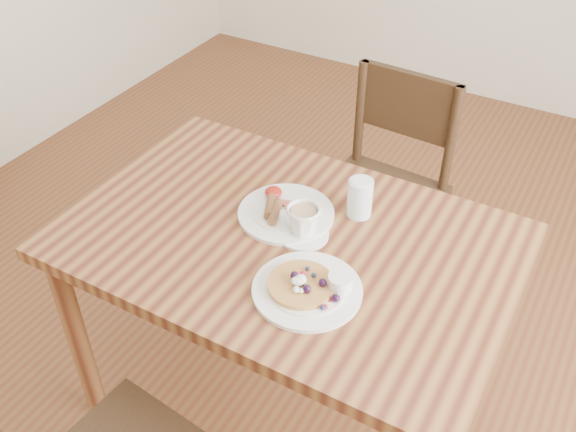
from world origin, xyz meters
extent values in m
plane|color=brown|center=(0.00, 0.00, 0.00)|extent=(5.00, 5.00, 0.00)
cube|color=brown|center=(0.00, 0.00, 0.73)|extent=(1.20, 0.80, 0.04)
cylinder|color=brown|center=(-0.54, -0.34, 0.35)|extent=(0.06, 0.06, 0.71)
cylinder|color=brown|center=(0.54, 0.34, 0.35)|extent=(0.06, 0.06, 0.71)
cylinder|color=brown|center=(-0.54, 0.34, 0.35)|extent=(0.06, 0.06, 0.71)
cube|color=#312112|center=(0.01, 0.64, 0.45)|extent=(0.44, 0.44, 0.04)
cylinder|color=#312112|center=(-0.18, 0.47, 0.21)|extent=(0.04, 0.04, 0.43)
cylinder|color=#312112|center=(0.18, 0.45, 0.21)|extent=(0.04, 0.04, 0.43)
cylinder|color=#312112|center=(-0.16, 0.83, 0.21)|extent=(0.04, 0.04, 0.43)
cylinder|color=#312112|center=(0.20, 0.81, 0.21)|extent=(0.04, 0.04, 0.43)
cylinder|color=#312112|center=(0.20, 0.81, 0.67)|extent=(0.04, 0.04, 0.43)
cylinder|color=#312112|center=(-0.16, 0.83, 0.67)|extent=(0.04, 0.04, 0.43)
cube|color=#312112|center=(0.02, 0.83, 0.76)|extent=(0.38, 0.05, 0.24)
cylinder|color=white|center=(0.14, -0.16, 0.76)|extent=(0.27, 0.27, 0.01)
cylinder|color=white|center=(0.14, -0.16, 0.76)|extent=(0.19, 0.19, 0.01)
cylinder|color=#B22D59|center=(0.19, -0.15, 0.77)|extent=(0.07, 0.07, 0.00)
cylinder|color=#C68C47|center=(0.13, -0.16, 0.77)|extent=(0.16, 0.16, 0.01)
ellipsoid|color=white|center=(0.12, -0.17, 0.79)|extent=(0.03, 0.03, 0.02)
ellipsoid|color=white|center=(0.14, -0.19, 0.79)|extent=(0.02, 0.02, 0.01)
cylinder|color=white|center=(0.21, -0.12, 0.79)|extent=(0.06, 0.06, 0.04)
cylinder|color=#591E07|center=(0.21, -0.12, 0.80)|extent=(0.05, 0.05, 0.00)
sphere|color=black|center=(0.16, -0.15, 0.79)|extent=(0.02, 0.02, 0.02)
sphere|color=#1E234C|center=(0.16, -0.13, 0.78)|extent=(0.01, 0.01, 0.01)
sphere|color=#1E234C|center=(0.13, -0.11, 0.78)|extent=(0.01, 0.01, 0.01)
sphere|color=#B21938|center=(0.12, -0.14, 0.79)|extent=(0.02, 0.02, 0.02)
sphere|color=black|center=(0.11, -0.16, 0.79)|extent=(0.02, 0.02, 0.02)
sphere|color=#1E234C|center=(0.13, -0.18, 0.78)|extent=(0.01, 0.01, 0.01)
sphere|color=black|center=(0.15, -0.16, 0.79)|extent=(0.02, 0.02, 0.02)
sphere|color=#1E234C|center=(0.21, -0.20, 0.77)|extent=(0.01, 0.01, 0.01)
sphere|color=#B21938|center=(0.22, -0.17, 0.77)|extent=(0.01, 0.01, 0.01)
sphere|color=black|center=(0.22, -0.13, 0.78)|extent=(0.02, 0.02, 0.02)
sphere|color=#1E234C|center=(0.19, -0.09, 0.77)|extent=(0.01, 0.01, 0.01)
cylinder|color=white|center=(-0.05, 0.08, 0.76)|extent=(0.27, 0.27, 0.01)
cylinder|color=white|center=(-0.05, 0.08, 0.76)|extent=(0.19, 0.19, 0.01)
cylinder|color=brown|center=(-0.09, 0.06, 0.78)|extent=(0.06, 0.10, 0.03)
cylinder|color=brown|center=(-0.07, 0.04, 0.78)|extent=(0.06, 0.10, 0.03)
cube|color=maroon|center=(-0.04, 0.11, 0.77)|extent=(0.08, 0.04, 0.01)
cube|color=maroon|center=(-0.02, 0.09, 0.77)|extent=(0.08, 0.03, 0.01)
cylinder|color=white|center=(0.00, 0.05, 0.77)|extent=(0.07, 0.07, 0.00)
ellipsoid|color=yellow|center=(0.00, 0.05, 0.78)|extent=(0.03, 0.03, 0.01)
ellipsoid|color=#A5190F|center=(-0.12, 0.12, 0.78)|extent=(0.05, 0.05, 0.03)
cylinder|color=white|center=(0.03, 0.02, 0.75)|extent=(0.14, 0.14, 0.01)
imported|color=white|center=(0.03, 0.02, 0.80)|extent=(0.11, 0.11, 0.08)
cylinder|color=tan|center=(0.03, 0.02, 0.83)|extent=(0.07, 0.07, 0.00)
cylinder|color=silver|center=(0.12, 0.18, 0.81)|extent=(0.07, 0.07, 0.11)
camera|label=1|loc=(0.65, -1.14, 1.87)|focal=40.00mm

